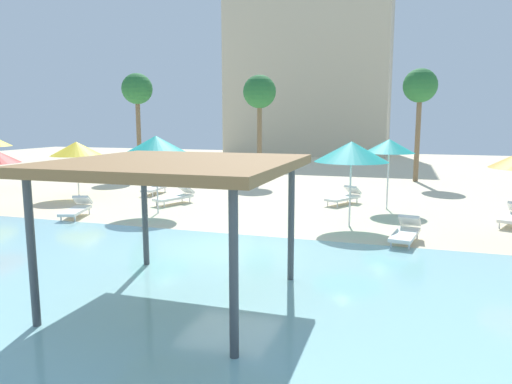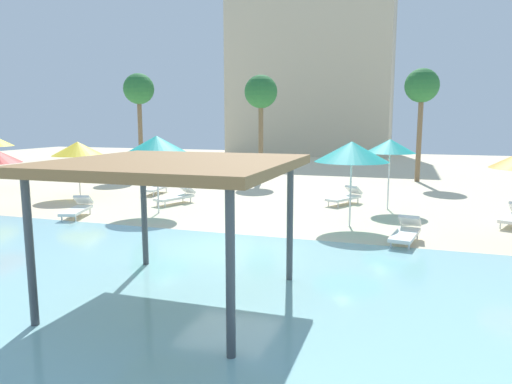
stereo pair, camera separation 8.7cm
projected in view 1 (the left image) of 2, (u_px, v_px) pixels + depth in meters
name	position (u px, v px, depth m)	size (l,w,h in m)	color
ground_plane	(230.00, 249.00, 12.85)	(80.00, 80.00, 0.00)	beige
lagoon_water	(121.00, 328.00, 7.90)	(44.00, 13.50, 0.04)	#8CC6CC
shade_pavilion	(176.00, 169.00, 8.75)	(4.29, 4.29, 2.78)	#42474C
beach_umbrella_yellow_1	(76.00, 149.00, 21.13)	(2.29, 2.29, 2.55)	silver
beach_umbrella_teal_2	(351.00, 152.00, 15.28)	(2.43, 2.43, 2.82)	silver
beach_umbrella_teal_3	(389.00, 146.00, 18.30)	(1.97, 1.97, 2.78)	silver
beach_umbrella_teal_4	(156.00, 145.00, 17.42)	(2.38, 2.38, 2.94)	silver
lounge_chair_0	(156.00, 187.00, 22.50)	(0.77, 1.94, 0.74)	white
lounge_chair_2	(77.00, 208.00, 17.04)	(1.16, 1.99, 0.74)	white
lounge_chair_3	(176.00, 196.00, 19.81)	(1.22, 1.99, 0.74)	white
lounge_chair_5	(345.00, 196.00, 19.72)	(1.40, 1.96, 0.74)	white
lounge_chair_6	(406.00, 231.00, 13.49)	(0.91, 1.97, 0.74)	white
palm_tree_0	(137.00, 91.00, 29.03)	(1.90, 1.90, 6.39)	brown
palm_tree_1	(420.00, 88.00, 26.26)	(1.90, 1.90, 6.38)	brown
palm_tree_2	(260.00, 94.00, 26.87)	(1.90, 1.90, 6.08)	brown
hotel_block_0	(311.00, 71.00, 48.88)	(16.12, 9.87, 17.18)	beige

